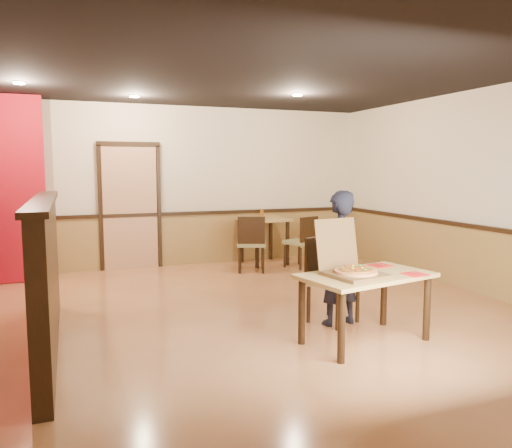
{
  "coord_description": "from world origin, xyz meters",
  "views": [
    {
      "loc": [
        -1.78,
        -5.22,
        1.73
      ],
      "look_at": [
        0.19,
        0.0,
        1.1
      ],
      "focal_mm": 35.0,
      "sensor_mm": 36.0,
      "label": 1
    }
  ],
  "objects_px": {
    "diner_chair": "(328,276)",
    "side_table": "(264,228)",
    "main_table": "(366,284)",
    "condiment": "(262,213)",
    "diner": "(339,258)",
    "side_chair_left": "(251,241)",
    "side_chair_right": "(303,240)",
    "pizza_box": "(352,269)"
  },
  "relations": [
    {
      "from": "condiment",
      "to": "main_table",
      "type": "bearing_deg",
      "value": -97.57
    },
    {
      "from": "main_table",
      "to": "side_chair_left",
      "type": "xyz_separation_m",
      "value": [
        0.09,
        3.54,
        -0.07
      ]
    },
    {
      "from": "diner_chair",
      "to": "side_chair_left",
      "type": "relative_size",
      "value": 1.01
    },
    {
      "from": "main_table",
      "to": "side_chair_right",
      "type": "relative_size",
      "value": 1.56
    },
    {
      "from": "side_chair_left",
      "to": "diner",
      "type": "relative_size",
      "value": 0.63
    },
    {
      "from": "diner_chair",
      "to": "diner",
      "type": "relative_size",
      "value": 0.64
    },
    {
      "from": "diner_chair",
      "to": "side_chair_right",
      "type": "xyz_separation_m",
      "value": [
        1.06,
        2.81,
        -0.03
      ]
    },
    {
      "from": "side_table",
      "to": "pizza_box",
      "type": "bearing_deg",
      "value": -100.08
    },
    {
      "from": "diner_chair",
      "to": "side_table",
      "type": "bearing_deg",
      "value": 54.74
    },
    {
      "from": "side_chair_right",
      "to": "side_table",
      "type": "height_order",
      "value": "side_chair_right"
    },
    {
      "from": "main_table",
      "to": "pizza_box",
      "type": "xyz_separation_m",
      "value": [
        -0.18,
        -0.03,
        0.17
      ]
    },
    {
      "from": "main_table",
      "to": "diner",
      "type": "distance_m",
      "value": 0.61
    },
    {
      "from": "side_chair_right",
      "to": "side_table",
      "type": "xyz_separation_m",
      "value": [
        -0.47,
        0.61,
        0.15
      ]
    },
    {
      "from": "side_chair_left",
      "to": "side_chair_right",
      "type": "xyz_separation_m",
      "value": [
        0.95,
        0.0,
        -0.02
      ]
    },
    {
      "from": "diner",
      "to": "main_table",
      "type": "bearing_deg",
      "value": 80.44
    },
    {
      "from": "main_table",
      "to": "side_chair_right",
      "type": "distance_m",
      "value": 3.69
    },
    {
      "from": "main_table",
      "to": "side_chair_left",
      "type": "height_order",
      "value": "side_chair_left"
    },
    {
      "from": "side_chair_right",
      "to": "pizza_box",
      "type": "bearing_deg",
      "value": 49.44
    },
    {
      "from": "diner_chair",
      "to": "diner",
      "type": "bearing_deg",
      "value": -97.58
    },
    {
      "from": "side_chair_left",
      "to": "diner",
      "type": "height_order",
      "value": "diner"
    },
    {
      "from": "side_chair_right",
      "to": "diner",
      "type": "bearing_deg",
      "value": 49.42
    },
    {
      "from": "diner",
      "to": "side_table",
      "type": "bearing_deg",
      "value": -104.74
    },
    {
      "from": "diner",
      "to": "pizza_box",
      "type": "bearing_deg",
      "value": 65.07
    },
    {
      "from": "side_table",
      "to": "diner",
      "type": "bearing_deg",
      "value": -98.52
    },
    {
      "from": "diner",
      "to": "condiment",
      "type": "xyz_separation_m",
      "value": [
        0.53,
        3.68,
        0.16
      ]
    },
    {
      "from": "main_table",
      "to": "side_chair_left",
      "type": "bearing_deg",
      "value": 77.11
    },
    {
      "from": "diner_chair",
      "to": "side_table",
      "type": "distance_m",
      "value": 3.47
    },
    {
      "from": "side_chair_left",
      "to": "main_table",
      "type": "bearing_deg",
      "value": 108.56
    },
    {
      "from": "side_chair_left",
      "to": "diner_chair",
      "type": "bearing_deg",
      "value": 107.92
    },
    {
      "from": "diner",
      "to": "pizza_box",
      "type": "relative_size",
      "value": 2.22
    },
    {
      "from": "side_chair_right",
      "to": "side_table",
      "type": "relative_size",
      "value": 1.06
    },
    {
      "from": "main_table",
      "to": "diner_chair",
      "type": "distance_m",
      "value": 0.74
    },
    {
      "from": "main_table",
      "to": "diner",
      "type": "height_order",
      "value": "diner"
    },
    {
      "from": "side_chair_left",
      "to": "condiment",
      "type": "distance_m",
      "value": 0.95
    },
    {
      "from": "diner_chair",
      "to": "side_chair_right",
      "type": "distance_m",
      "value": 3.0
    },
    {
      "from": "main_table",
      "to": "side_table",
      "type": "relative_size",
      "value": 1.65
    },
    {
      "from": "side_chair_left",
      "to": "pizza_box",
      "type": "relative_size",
      "value": 1.41
    },
    {
      "from": "main_table",
      "to": "condiment",
      "type": "xyz_separation_m",
      "value": [
        0.57,
        4.27,
        0.32
      ]
    },
    {
      "from": "pizza_box",
      "to": "side_chair_right",
      "type": "bearing_deg",
      "value": 61.56
    },
    {
      "from": "side_table",
      "to": "pizza_box",
      "type": "distance_m",
      "value": 4.25
    },
    {
      "from": "side_chair_right",
      "to": "diner",
      "type": "xyz_separation_m",
      "value": [
        -1.01,
        -2.95,
        0.25
      ]
    },
    {
      "from": "side_chair_left",
      "to": "side_table",
      "type": "xyz_separation_m",
      "value": [
        0.47,
        0.62,
        0.13
      ]
    }
  ]
}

